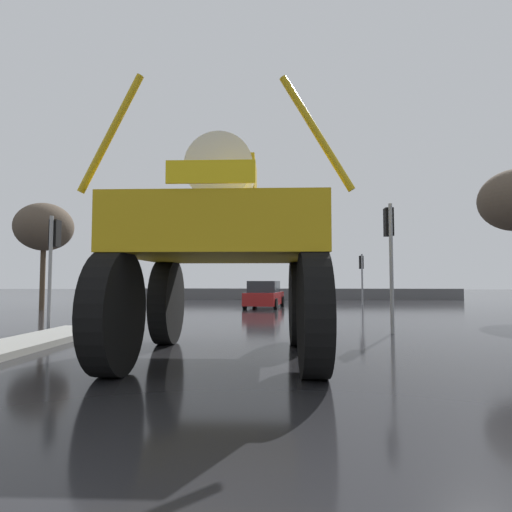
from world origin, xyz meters
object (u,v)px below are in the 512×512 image
traffic_signal_near_left (54,247)px  sedan_ahead (264,295)px  oversize_sprayer (225,246)px  traffic_signal_far_left (362,268)px  traffic_signal_far_right (296,266)px  bare_tree_left (44,227)px  streetlight_far_left (112,241)px  traffic_signal_near_right (389,239)px

traffic_signal_near_left → sedan_ahead: bearing=62.3°
traffic_signal_near_left → oversize_sprayer: bearing=-35.6°
traffic_signal_far_left → traffic_signal_far_right: (-4.17, -0.00, 0.11)m
bare_tree_left → streetlight_far_left: bearing=67.6°
traffic_signal_near_left → traffic_signal_far_left: 19.22m
traffic_signal_far_left → bare_tree_left: (-17.71, -5.94, 1.99)m
traffic_signal_far_left → bare_tree_left: bearing=-161.5°
traffic_signal_near_right → bare_tree_left: 18.13m
traffic_signal_near_right → streetlight_far_left: 19.33m
traffic_signal_far_right → traffic_signal_far_left: bearing=0.0°
traffic_signal_far_right → sedan_ahead: bearing=-121.2°
traffic_signal_near_right → traffic_signal_far_right: size_ratio=1.11×
traffic_signal_near_right → streetlight_far_left: streetlight_far_left is taller
streetlight_far_left → bare_tree_left: 4.91m
traffic_signal_far_right → bare_tree_left: size_ratio=0.60×
oversize_sprayer → streetlight_far_left: bearing=27.2°
traffic_signal_near_right → bare_tree_left: (-15.71, 8.90, 1.59)m
traffic_signal_far_left → streetlight_far_left: (-15.85, -1.41, 1.70)m
traffic_signal_near_right → traffic_signal_far_left: 14.98m
traffic_signal_near_right → traffic_signal_far_right: 15.00m
traffic_signal_near_left → streetlight_far_left: streetlight_far_left is taller
sedan_ahead → streetlight_far_left: (-9.71, 1.85, 3.35)m
bare_tree_left → sedan_ahead: bearing=13.1°
traffic_signal_near_right → traffic_signal_far_left: bearing=82.3°
oversize_sprayer → sedan_ahead: (0.19, 15.79, -1.50)m
streetlight_far_left → sedan_ahead: bearing=-10.8°
traffic_signal_far_right → streetlight_far_left: 11.87m
traffic_signal_far_right → bare_tree_left: 14.91m
streetlight_far_left → bare_tree_left: size_ratio=1.29×
oversize_sprayer → traffic_signal_far_right: (2.16, 19.04, 0.25)m
oversize_sprayer → traffic_signal_near_left: size_ratio=1.57×
oversize_sprayer → streetlight_far_left: streetlight_far_left is taller
traffic_signal_near_right → bare_tree_left: bearing=150.5°
traffic_signal_near_right → streetlight_far_left: size_ratio=0.52×
traffic_signal_far_right → streetlight_far_left: (-11.68, -1.41, 1.59)m
traffic_signal_near_right → streetlight_far_left: bearing=135.9°
sedan_ahead → traffic_signal_near_left: bearing=160.2°
bare_tree_left → traffic_signal_far_right: bearing=23.7°
traffic_signal_far_left → traffic_signal_near_left: bearing=-129.5°
traffic_signal_far_right → traffic_signal_near_left: bearing=-118.5°
traffic_signal_near_left → traffic_signal_far_right: 16.88m
traffic_signal_near_right → bare_tree_left: size_ratio=0.67×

